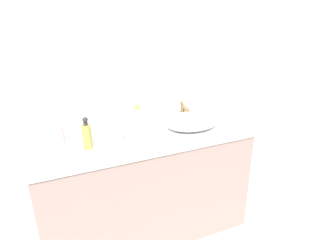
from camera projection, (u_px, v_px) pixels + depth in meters
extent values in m
cube|color=silver|center=(133.00, 61.00, 2.22)|extent=(6.00, 0.06, 2.60)
cube|color=gray|center=(145.00, 186.00, 2.26)|extent=(1.51, 0.55, 0.82)
cube|color=silver|center=(143.00, 136.00, 2.10)|extent=(1.55, 0.59, 0.04)
cube|color=#B2BCC6|center=(127.00, 44.00, 2.12)|extent=(1.51, 0.01, 1.15)
ellipsoid|color=silver|center=(193.00, 121.00, 2.15)|extent=(0.41, 0.28, 0.11)
cylinder|color=olive|center=(183.00, 112.00, 2.30)|extent=(0.03, 0.03, 0.12)
cylinder|color=olive|center=(186.00, 109.00, 2.23)|extent=(0.03, 0.10, 0.03)
sphere|color=olive|center=(182.00, 103.00, 2.28)|extent=(0.03, 0.03, 0.03)
cylinder|color=#D49DA2|center=(60.00, 136.00, 1.92)|extent=(0.05, 0.05, 0.12)
cylinder|color=silver|center=(59.00, 126.00, 1.89)|extent=(0.02, 0.02, 0.02)
sphere|color=silver|center=(58.00, 123.00, 1.88)|extent=(0.03, 0.03, 0.03)
cylinder|color=silver|center=(58.00, 123.00, 1.87)|extent=(0.01, 0.02, 0.01)
cylinder|color=white|center=(138.00, 120.00, 2.09)|extent=(0.07, 0.07, 0.17)
cylinder|color=gold|center=(137.00, 107.00, 2.05)|extent=(0.04, 0.04, 0.02)
cylinder|color=#A79342|center=(87.00, 137.00, 1.86)|extent=(0.06, 0.06, 0.16)
cylinder|color=#32312D|center=(86.00, 124.00, 1.82)|extent=(0.03, 0.03, 0.02)
sphere|color=#322925|center=(85.00, 120.00, 1.81)|extent=(0.03, 0.03, 0.03)
cylinder|color=#332C2C|center=(85.00, 120.00, 1.80)|extent=(0.02, 0.02, 0.02)
cube|color=#AFC4B1|center=(113.00, 132.00, 1.98)|extent=(0.14, 0.14, 0.11)
cone|color=white|center=(112.00, 122.00, 1.95)|extent=(0.07, 0.07, 0.05)
cylinder|color=silver|center=(219.00, 116.00, 2.35)|extent=(0.06, 0.06, 0.04)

